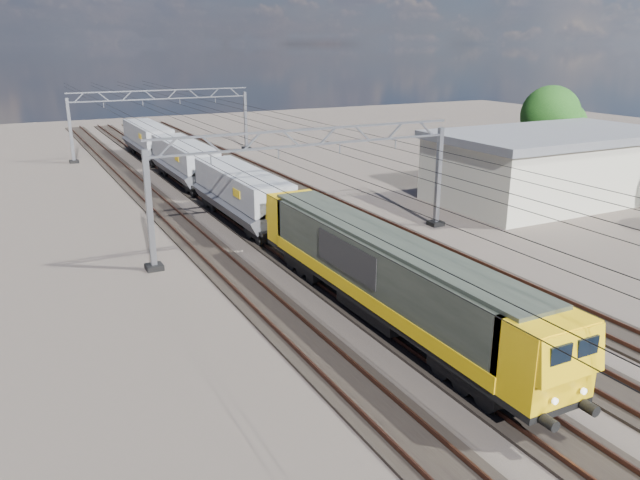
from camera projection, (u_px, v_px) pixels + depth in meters
name	position (u px, v px, depth m)	size (l,w,h in m)	color
ground	(342.00, 265.00, 34.77)	(160.00, 160.00, 0.00)	black
track_outer_west	(240.00, 281.00, 32.13)	(2.60, 140.00, 0.30)	black
track_loco	(310.00, 269.00, 33.88)	(2.60, 140.00, 0.30)	black
track_inner_east	(373.00, 258.00, 35.62)	(2.60, 140.00, 0.30)	black
track_outer_east	(429.00, 248.00, 37.37)	(2.60, 140.00, 0.30)	black
catenary_gantry_mid	(310.00, 183.00, 36.99)	(19.90, 0.90, 7.11)	gray
catenary_gantry_far	(163.00, 120.00, 67.54)	(19.90, 0.90, 7.11)	gray
overhead_wires	(282.00, 143.00, 39.83)	(12.03, 140.00, 0.53)	black
locomotive	(384.00, 272.00, 27.03)	(2.76, 21.10, 3.62)	black
hopper_wagon_lead	(241.00, 192.00, 42.07)	(3.38, 13.00, 3.25)	black
hopper_wagon_mid	(184.00, 159.00, 54.12)	(3.38, 13.00, 3.25)	black
hopper_wagon_third	(148.00, 138.00, 66.17)	(3.38, 13.00, 3.25)	black
industrial_shed	(551.00, 165.00, 48.63)	(18.60, 10.60, 5.40)	beige
tree_far	(554.00, 118.00, 58.12)	(5.87, 5.47, 8.17)	#3A2D1A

